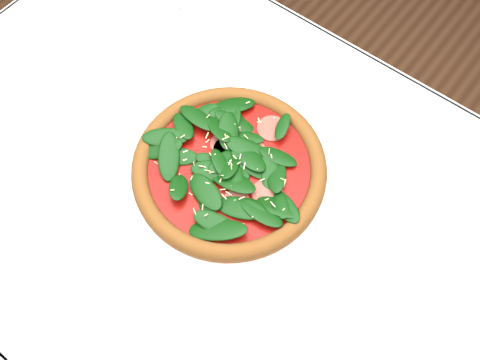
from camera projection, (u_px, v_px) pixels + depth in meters
The scene contains 4 objects.
ground at pixel (229, 305), 1.55m from camera, with size 6.00×6.00×0.00m, color brown.
dining_table at pixel (222, 215), 0.98m from camera, with size 1.21×0.81×0.75m.
plate at pixel (229, 173), 0.89m from camera, with size 0.37×0.37×0.02m.
pizza at pixel (229, 167), 0.87m from camera, with size 0.35×0.35×0.04m.
Camera 1 is at (0.27, -0.29, 1.55)m, focal length 40.00 mm.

